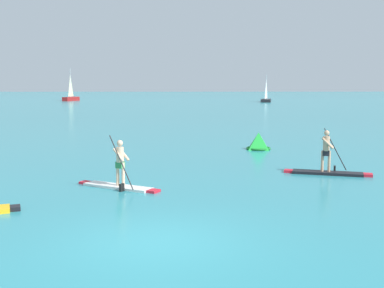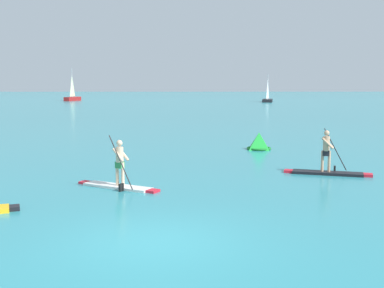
{
  "view_description": "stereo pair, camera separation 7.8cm",
  "coord_description": "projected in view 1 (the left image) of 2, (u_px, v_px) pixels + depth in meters",
  "views": [
    {
      "loc": [
        0.44,
        -10.7,
        3.57
      ],
      "look_at": [
        1.13,
        9.76,
        1.03
      ],
      "focal_mm": 45.32,
      "sensor_mm": 36.0,
      "label": 1
    },
    {
      "loc": [
        0.52,
        -10.71,
        3.57
      ],
      "look_at": [
        1.13,
        9.76,
        1.03
      ],
      "focal_mm": 45.32,
      "sensor_mm": 36.0,
      "label": 2
    }
  ],
  "objects": [
    {
      "name": "race_marker_buoy",
      "position": [
        258.0,
        142.0,
        26.55
      ],
      "size": [
        1.54,
        1.54,
        0.93
      ],
      "color": "green",
      "rests_on": "ground"
    },
    {
      "name": "sailboat_right_horizon",
      "position": [
        266.0,
        99.0,
        97.06
      ],
      "size": [
        3.24,
        6.72,
        5.51
      ],
      "rotation": [
        0.0,
        0.0,
        4.49
      ],
      "color": "black",
      "rests_on": "ground"
    },
    {
      "name": "ground",
      "position": [
        157.0,
        241.0,
        11.04
      ],
      "size": [
        440.0,
        440.0,
        0.0
      ],
      "primitive_type": "plane",
      "color": "teal"
    },
    {
      "name": "paddleboarder_far_right",
      "position": [
        328.0,
        165.0,
        19.23
      ],
      "size": [
        3.34,
        1.46,
        1.84
      ],
      "rotation": [
        0.0,
        0.0,
        -0.32
      ],
      "color": "black",
      "rests_on": "ground"
    },
    {
      "name": "sailboat_left_horizon",
      "position": [
        71.0,
        97.0,
        102.95
      ],
      "size": [
        2.87,
        4.99,
        6.87
      ],
      "rotation": [
        0.0,
        0.0,
        4.37
      ],
      "color": "#A51E1E",
      "rests_on": "ground"
    },
    {
      "name": "paddleboarder_mid_center",
      "position": [
        119.0,
        177.0,
        16.68
      ],
      "size": [
        3.0,
        2.01,
        1.93
      ],
      "rotation": [
        0.0,
        0.0,
        -0.54
      ],
      "color": "white",
      "rests_on": "ground"
    }
  ]
}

